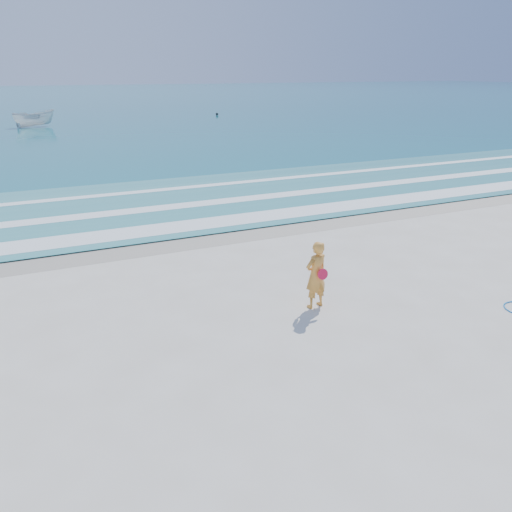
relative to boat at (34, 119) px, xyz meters
name	(u,v)px	position (x,y,z in m)	size (l,w,h in m)	color
ground	(345,368)	(4.10, -49.68, -0.85)	(400.00, 400.00, 0.00)	silver
wet_sand	(200,237)	(4.10, -40.68, -0.85)	(400.00, 2.40, 0.00)	#B2A893
ocean	(49,99)	(4.10, 55.32, -0.83)	(400.00, 190.00, 0.04)	#19727F
shallow	(164,203)	(4.10, -35.68, -0.81)	(400.00, 10.00, 0.01)	#59B7AD
foam_near	(189,225)	(4.10, -39.38, -0.80)	(400.00, 1.40, 0.01)	white
foam_mid	(169,207)	(4.10, -36.48, -0.80)	(400.00, 0.90, 0.01)	white
foam_far	(151,191)	(4.10, -33.18, -0.80)	(400.00, 0.60, 0.01)	white
boat	(34,119)	(0.00, 0.00, 0.00)	(1.59, 4.22, 1.63)	silver
buoy	(217,114)	(21.41, 4.95, -0.64)	(0.34, 0.34, 0.34)	black
woman	(316,275)	(4.94, -47.08, -0.01)	(0.68, 0.52, 1.69)	orange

